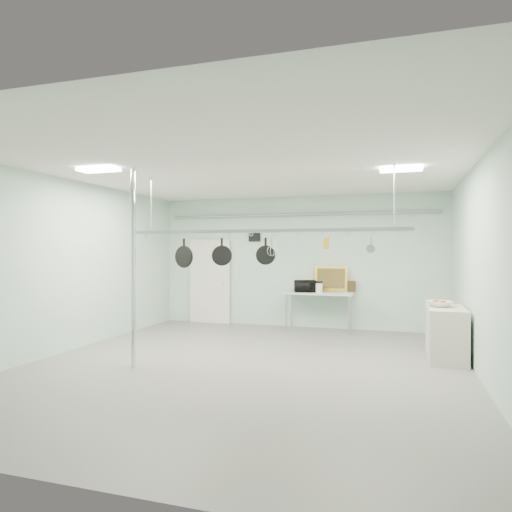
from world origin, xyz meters
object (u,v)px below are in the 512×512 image
(side_cabinet, at_px, (446,334))
(skillet_mid, at_px, (222,252))
(microwave, at_px, (305,286))
(skillet_left, at_px, (184,253))
(skillet_right, at_px, (266,251))
(prep_table, at_px, (319,295))
(coffee_canister, at_px, (319,288))
(fruit_bowl, at_px, (439,304))
(pot_rack, at_px, (263,229))
(chrome_pole, at_px, (133,267))

(side_cabinet, height_order, skillet_mid, skillet_mid)
(microwave, relative_size, skillet_left, 0.95)
(skillet_mid, bearing_deg, skillet_right, -16.37)
(prep_table, xyz_separation_m, side_cabinet, (2.55, -2.20, -0.38))
(side_cabinet, xyz_separation_m, skillet_left, (-4.40, -1.10, 1.38))
(microwave, height_order, skillet_mid, skillet_mid)
(coffee_canister, bearing_deg, fruit_bowl, -39.16)
(pot_rack, bearing_deg, skillet_mid, 180.00)
(fruit_bowl, xyz_separation_m, skillet_right, (-2.79, -1.14, 0.92))
(pot_rack, bearing_deg, coffee_canister, 82.02)
(coffee_canister, relative_size, fruit_bowl, 0.54)
(skillet_mid, relative_size, skillet_right, 1.07)
(pot_rack, distance_m, coffee_canister, 3.36)
(pot_rack, bearing_deg, skillet_right, 0.00)
(side_cabinet, relative_size, skillet_left, 2.33)
(chrome_pole, xyz_separation_m, skillet_right, (1.95, 0.90, 0.27))
(side_cabinet, xyz_separation_m, pot_rack, (-2.95, -1.10, 1.78))
(fruit_bowl, bearing_deg, skillet_mid, -162.31)
(microwave, bearing_deg, coffee_canister, 149.84)
(skillet_left, bearing_deg, coffee_canister, 70.59)
(chrome_pole, height_order, pot_rack, chrome_pole)
(skillet_mid, height_order, skillet_right, same)
(microwave, xyz_separation_m, skillet_left, (-1.54, -3.17, 0.79))
(pot_rack, relative_size, skillet_mid, 10.30)
(chrome_pole, xyz_separation_m, side_cabinet, (4.85, 2.00, -1.15))
(microwave, height_order, fruit_bowl, microwave)
(pot_rack, height_order, fruit_bowl, pot_rack)
(coffee_canister, height_order, skillet_left, skillet_left)
(side_cabinet, distance_m, microwave, 3.58)
(microwave, bearing_deg, pot_rack, 70.11)
(coffee_canister, height_order, fruit_bowl, coffee_canister)
(chrome_pole, height_order, microwave, chrome_pole)
(side_cabinet, relative_size, microwave, 2.46)
(pot_rack, height_order, skillet_mid, pot_rack)
(chrome_pole, relative_size, skillet_mid, 6.87)
(fruit_bowl, bearing_deg, prep_table, 138.52)
(skillet_left, distance_m, skillet_right, 1.50)
(microwave, height_order, coffee_canister, microwave)
(coffee_canister, distance_m, skillet_left, 3.72)
(prep_table, relative_size, side_cabinet, 1.33)
(side_cabinet, bearing_deg, chrome_pole, -157.59)
(skillet_left, distance_m, skillet_mid, 0.72)
(skillet_right, bearing_deg, skillet_mid, 161.95)
(pot_rack, xyz_separation_m, coffee_canister, (0.43, 3.10, -1.21))
(microwave, relative_size, coffee_canister, 2.19)
(side_cabinet, distance_m, skillet_mid, 4.09)
(side_cabinet, distance_m, coffee_canister, 3.26)
(prep_table, xyz_separation_m, skillet_left, (-1.85, -3.30, 1.00))
(chrome_pole, relative_size, microwave, 6.55)
(prep_table, height_order, fruit_bowl, fruit_bowl)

